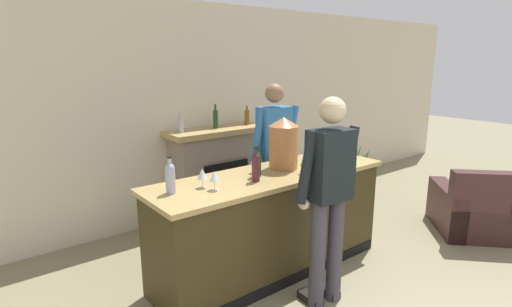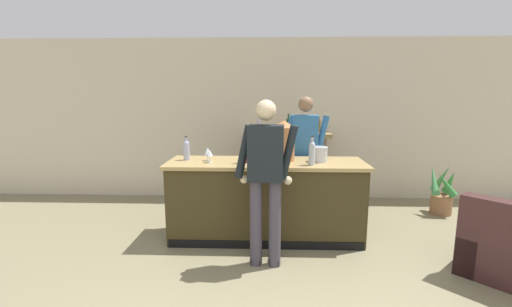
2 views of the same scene
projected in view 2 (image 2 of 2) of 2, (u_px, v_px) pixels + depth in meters
wall_back_panel at (272, 120)px, 5.94m from camera, size 12.00×0.07×2.75m
bar_counter at (266, 200)px, 4.33m from camera, size 2.45×0.75×1.00m
fireplace_stone at (288, 166)px, 5.81m from camera, size 1.35×0.52×1.50m
armchair_black at (512, 251)px, 3.44m from camera, size 1.22×1.22×0.84m
potted_plant_corner at (442, 194)px, 5.23m from camera, size 0.40×0.42×0.75m
person_customer at (266, 176)px, 3.54m from camera, size 0.66×0.32×1.77m
person_bartender at (305, 154)px, 4.80m from camera, size 0.66×0.33×1.79m
copper_dispenser at (283, 140)px, 4.26m from camera, size 0.29×0.33×0.51m
ice_bucket_steel at (320, 154)px, 4.22m from camera, size 0.20×0.20×0.18m
wine_bottle_chardonnay_pale at (252, 151)px, 4.23m from camera, size 0.08×0.08×0.29m
wine_bottle_port_short at (312, 152)px, 4.01m from camera, size 0.07×0.07×0.35m
wine_bottle_merlot_tall at (187, 149)px, 4.32m from camera, size 0.08×0.08×0.30m
wine_bottle_riesling_slim at (244, 152)px, 4.13m from camera, size 0.07×0.07×0.31m
wine_glass_back_row at (257, 150)px, 4.33m from camera, size 0.08×0.08×0.18m
wine_glass_near_bucket at (285, 156)px, 4.02m from camera, size 0.07×0.07×0.16m
wine_glass_by_dispenser at (208, 151)px, 4.28m from camera, size 0.09×0.09×0.17m
wine_glass_front_right at (209, 153)px, 4.16m from camera, size 0.09×0.09×0.16m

